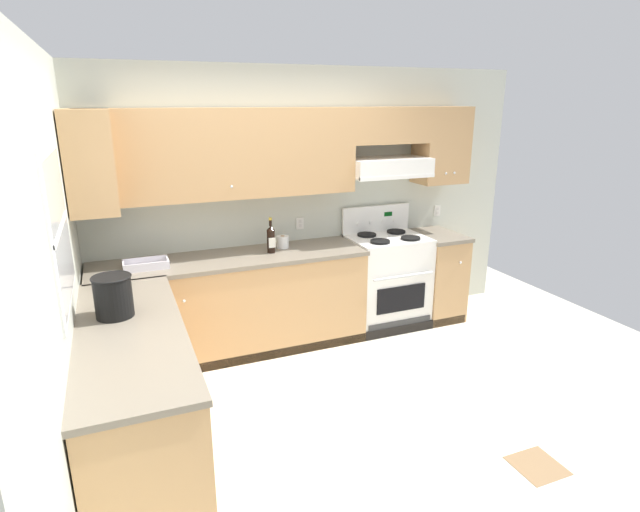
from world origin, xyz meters
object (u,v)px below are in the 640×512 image
object	(u,v)px
stove	(387,280)
bowl	(146,265)
bucket	(113,296)
paper_towel_roll	(283,242)
wine_bottle	(271,239)

from	to	relation	value
stove	bowl	size ratio (longest dim) A/B	3.33
stove	bucket	bearing A→B (deg)	-158.52
bowl	bucket	bearing A→B (deg)	-105.05
stove	paper_towel_roll	world-z (taller)	stove
stove	bucket	xyz separation A→B (m)	(-2.57, -1.01, 0.57)
paper_towel_roll	bucket	bearing A→B (deg)	-143.33
bowl	stove	bearing A→B (deg)	1.26
wine_bottle	paper_towel_roll	world-z (taller)	wine_bottle
wine_bottle	paper_towel_roll	distance (m)	0.20
bowl	paper_towel_roll	bearing A→B (deg)	7.05
stove	wine_bottle	size ratio (longest dim) A/B	3.70
bucket	paper_towel_roll	distance (m)	1.87
stove	wine_bottle	distance (m)	1.34
wine_bottle	bucket	world-z (taller)	wine_bottle
bowl	bucket	distance (m)	1.00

